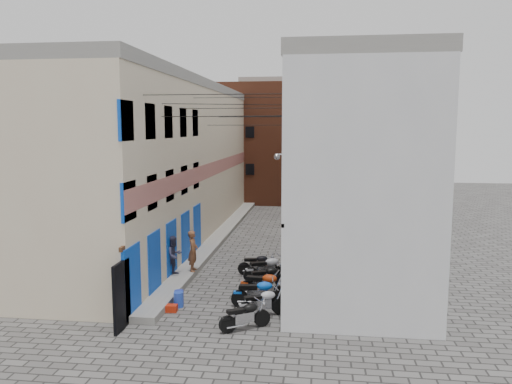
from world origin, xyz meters
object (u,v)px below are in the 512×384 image
at_px(water_jug_far, 179,297).
at_px(motorcycle_b, 263,301).
at_px(motorcycle_e, 267,276).
at_px(motorcycle_f, 267,267).
at_px(motorcycle_a, 245,314).
at_px(red_crate, 172,308).
at_px(person_a, 193,251).
at_px(motorcycle_d, 264,283).
at_px(motorcycle_c, 259,292).
at_px(motorcycle_g, 258,263).
at_px(water_jug_near, 178,300).
at_px(person_b, 174,255).

bearing_deg(water_jug_far, motorcycle_b, -13.66).
height_order(motorcycle_b, motorcycle_e, motorcycle_b).
distance_m(motorcycle_f, water_jug_far, 4.30).
xyz_separation_m(motorcycle_a, motorcycle_b, (0.42, 1.18, 0.02)).
xyz_separation_m(motorcycle_e, water_jug_far, (-2.98, -2.17, -0.26)).
bearing_deg(red_crate, person_a, 93.98).
height_order(motorcycle_d, red_crate, motorcycle_d).
height_order(motorcycle_c, motorcycle_e, motorcycle_c).
relative_size(person_a, red_crate, 4.53).
height_order(motorcycle_d, motorcycle_g, motorcycle_d).
xyz_separation_m(motorcycle_c, motorcycle_g, (-0.53, 3.97, -0.07)).
xyz_separation_m(motorcycle_e, person_a, (-3.33, 1.24, 0.61)).
height_order(motorcycle_a, motorcycle_f, motorcycle_f).
xyz_separation_m(motorcycle_a, motorcycle_d, (0.27, 3.00, 0.07)).
xyz_separation_m(motorcycle_d, water_jug_near, (-2.94, -1.31, -0.30)).
relative_size(motorcycle_f, motorcycle_g, 1.17).
bearing_deg(motorcycle_b, motorcycle_g, 163.43).
bearing_deg(motorcycle_a, motorcycle_c, 142.27).
relative_size(motorcycle_a, water_jug_far, 3.35).
distance_m(motorcycle_a, motorcycle_g, 6.03).
xyz_separation_m(motorcycle_a, person_a, (-3.06, 5.35, 0.62)).
relative_size(water_jug_far, red_crate, 1.35).
relative_size(motorcycle_c, water_jug_near, 3.66).
distance_m(motorcycle_b, motorcycle_d, 1.82).
bearing_deg(motorcycle_e, motorcycle_c, -23.55).
xyz_separation_m(motorcycle_g, water_jug_near, (-2.32, -4.33, -0.24)).
bearing_deg(motorcycle_d, motorcycle_c, 1.24).
bearing_deg(motorcycle_a, water_jug_far, -158.30).
relative_size(motorcycle_a, motorcycle_e, 0.97).
xyz_separation_m(motorcycle_b, person_b, (-4.14, 3.51, 0.55)).
relative_size(motorcycle_d, motorcycle_e, 1.10).
height_order(motorcycle_b, motorcycle_f, motorcycle_f).
distance_m(motorcycle_a, motorcycle_e, 4.12).
bearing_deg(water_jug_near, motorcycle_a, -32.42).
relative_size(person_a, water_jug_far, 3.35).
height_order(motorcycle_b, water_jug_far, motorcycle_b).
xyz_separation_m(water_jug_far, red_crate, (-0.06, -0.73, -0.14)).
height_order(motorcycle_c, person_a, person_a).
relative_size(motorcycle_e, motorcycle_f, 0.88).
distance_m(motorcycle_a, motorcycle_b, 1.26).
xyz_separation_m(motorcycle_c, water_jug_far, (-2.90, -0.11, -0.31)).
relative_size(motorcycle_b, red_crate, 4.72).
bearing_deg(motorcycle_a, person_a, 177.07).
height_order(water_jug_near, red_crate, water_jug_near).
xyz_separation_m(motorcycle_d, water_jug_far, (-2.99, -1.05, -0.31)).
bearing_deg(person_a, person_b, 129.78).
bearing_deg(water_jug_far, water_jug_near, -78.19).
bearing_deg(motorcycle_d, motorcycle_f, -170.08).
height_order(motorcycle_c, water_jug_far, motorcycle_c).
height_order(motorcycle_f, water_jug_near, motorcycle_f).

